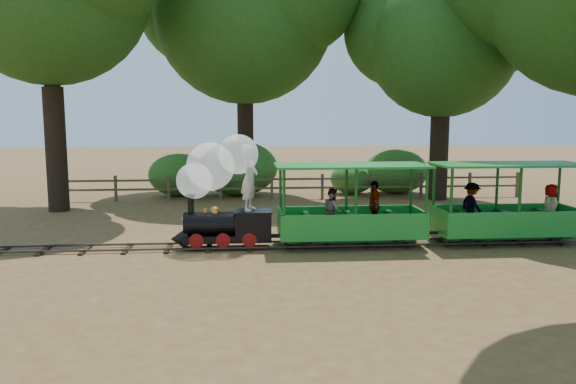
{
  "coord_description": "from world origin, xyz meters",
  "views": [
    {
      "loc": [
        -2.14,
        -13.79,
        3.32
      ],
      "look_at": [
        -0.97,
        0.5,
        1.33
      ],
      "focal_mm": 35.0,
      "sensor_mm": 36.0,
      "label": 1
    }
  ],
  "objects": [
    {
      "name": "track",
      "position": [
        0.0,
        0.0,
        0.07
      ],
      "size": [
        22.0,
        1.0,
        0.1
      ],
      "color": "#3F3D3A",
      "rests_on": "ground"
    },
    {
      "name": "fence",
      "position": [
        0.0,
        8.0,
        0.58
      ],
      "size": [
        18.1,
        0.1,
        1.0
      ],
      "color": "brown",
      "rests_on": "ground"
    },
    {
      "name": "carriage_rear",
      "position": [
        4.64,
        0.0,
        0.81
      ],
      "size": [
        3.81,
        1.56,
        1.98
      ],
      "color": "#1F922D",
      "rests_on": "track"
    },
    {
      "name": "shrub_east",
      "position": [
        4.32,
        9.3,
        0.94
      ],
      "size": [
        2.72,
        2.09,
        1.88
      ],
      "primitive_type": "ellipsoid",
      "color": "#2D6B1E",
      "rests_on": "ground"
    },
    {
      "name": "oak_nc",
      "position": [
        -2.04,
        9.6,
        7.74
      ],
      "size": [
        9.1,
        8.01,
        11.0
      ],
      "color": "#2D2116",
      "rests_on": "ground"
    },
    {
      "name": "ground",
      "position": [
        0.0,
        0.0,
        0.0
      ],
      "size": [
        90.0,
        90.0,
        0.0
      ],
      "primitive_type": "plane",
      "color": "olive",
      "rests_on": "ground"
    },
    {
      "name": "carriage_front",
      "position": [
        0.6,
        -0.0,
        0.81
      ],
      "size": [
        3.81,
        1.56,
        1.98
      ],
      "color": "#1F922D",
      "rests_on": "track"
    },
    {
      "name": "shrub_west",
      "position": [
        -4.73,
        9.3,
        0.87
      ],
      "size": [
        2.51,
        1.93,
        1.74
      ],
      "primitive_type": "ellipsoid",
      "color": "#2D6B1E",
      "rests_on": "ground"
    },
    {
      "name": "shrub_mid_w",
      "position": [
        -2.31,
        9.3,
        1.13
      ],
      "size": [
        3.25,
        2.5,
        2.25
      ],
      "primitive_type": "ellipsoid",
      "color": "#2D6B1E",
      "rests_on": "ground"
    },
    {
      "name": "locomotive",
      "position": [
        -2.7,
        0.07,
        1.64
      ],
      "size": [
        2.52,
        1.18,
        2.89
      ],
      "color": "black",
      "rests_on": "ground"
    },
    {
      "name": "oak_ne",
      "position": [
        5.47,
        7.58,
        6.37
      ],
      "size": [
        7.22,
        6.35,
        8.97
      ],
      "color": "#2D2116",
      "rests_on": "ground"
    },
    {
      "name": "shrub_mid_e",
      "position": [
        2.44,
        9.3,
        0.63
      ],
      "size": [
        1.83,
        1.4,
        1.26
      ],
      "primitive_type": "ellipsoid",
      "color": "#2D6B1E",
      "rests_on": "ground"
    }
  ]
}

